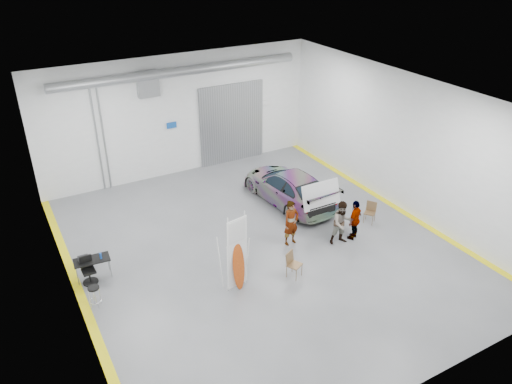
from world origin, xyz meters
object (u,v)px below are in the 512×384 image
sedan_car (289,187)px  person_a (291,223)px  person_b (342,223)px  folding_chair_far (369,216)px  surfboard_display (237,260)px  shop_stool (95,297)px  person_c (355,220)px  office_chair (89,272)px  work_table (90,260)px  folding_chair_near (294,269)px

sedan_car → person_a: bearing=55.4°
person_b → sedan_car: bearing=100.9°
person_b → folding_chair_far: bearing=29.3°
surfboard_display → shop_stool: bearing=151.2°
surfboard_display → shop_stool: (-4.51, 1.46, -0.81)m
person_b → surfboard_display: 4.95m
person_c → sedan_car: bearing=-107.0°
surfboard_display → office_chair: 5.30m
person_c → work_table: size_ratio=1.33×
person_b → person_c: (0.66, 0.02, -0.06)m
folding_chair_near → sedan_car: bearing=33.2°
folding_chair_far → office_chair: 11.44m
person_a → folding_chair_near: size_ratio=1.94×
sedan_car → folding_chair_far: size_ratio=5.80×
surfboard_display → work_table: surfboard_display is taller
folding_chair_near → folding_chair_far: bearing=-8.2°
person_c → folding_chair_near: bearing=-11.3°
work_table → sedan_car: bearing=8.4°
folding_chair_far → person_c: bearing=-99.1°
office_chair → work_table: bearing=55.1°
person_c → office_chair: (-9.96, 2.31, -0.41)m
person_b → surfboard_display: (-4.91, -0.54, 0.28)m
person_c → folding_chair_near: person_c is taller
folding_chair_near → work_table: (-6.35, 3.45, 0.47)m
person_b → folding_chair_near: person_b is taller
person_b → office_chair: 9.60m
sedan_car → surfboard_display: (-4.92, -4.43, 0.43)m
person_a → folding_chair_far: person_a is taller
folding_chair_near → folding_chair_far: (4.83, 1.58, -0.02)m
person_a → folding_chair_far: bearing=-10.3°
work_table → office_chair: bearing=-123.5°
person_c → folding_chair_near: (-3.48, -0.94, -0.55)m
surfboard_display → work_table: bearing=133.4°
folding_chair_near → surfboard_display: bearing=143.3°
folding_chair_near → work_table: bearing=125.1°
sedan_car → office_chair: (-9.31, -1.56, -0.32)m
person_c → shop_stool: bearing=-31.5°
person_b → folding_chair_near: size_ratio=1.89×
surfboard_display → office_chair: surfboard_display is taller
person_c → work_table: bearing=-40.8°
person_b → person_c: bearing=13.1°
work_table → folding_chair_near: bearing=-28.5°
sedan_car → person_c: 3.92m
shop_stool → work_table: bearing=81.3°
person_a → person_c: size_ratio=1.10×
shop_stool → work_table: (0.25, 1.61, 0.39)m
surfboard_display → folding_chair_near: size_ratio=3.04×
person_c → folding_chair_far: bearing=178.8°
shop_stool → office_chair: size_ratio=0.78×
person_c → surfboard_display: size_ratio=0.58×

